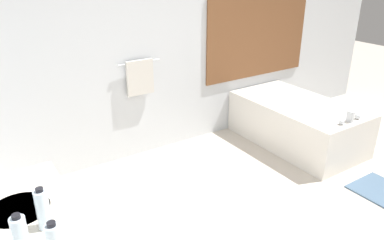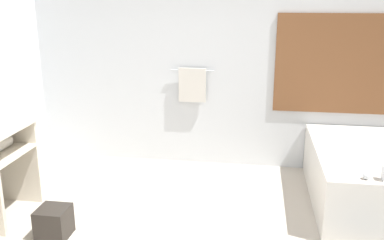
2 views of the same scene
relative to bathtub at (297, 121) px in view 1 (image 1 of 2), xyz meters
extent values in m
cube|color=silver|center=(-1.49, 0.86, 1.04)|extent=(7.40, 0.06, 2.70)
cube|color=brown|center=(0.00, 0.82, 0.95)|extent=(1.70, 0.02, 1.10)
cylinder|color=silver|center=(-1.79, 0.79, 0.84)|extent=(0.50, 0.02, 0.02)
cube|color=beige|center=(-1.79, 0.78, 0.67)|extent=(0.32, 0.04, 0.40)
cube|color=beige|center=(-3.38, -1.10, 0.56)|extent=(0.59, 1.33, 0.05)
cylinder|color=white|center=(-3.38, -0.91, 0.53)|extent=(0.35, 0.35, 0.11)
cube|color=beige|center=(-3.38, -0.46, 0.11)|extent=(0.54, 0.04, 0.84)
cylinder|color=beige|center=(-3.34, -0.77, 0.38)|extent=(0.13, 0.36, 0.13)
cube|color=silver|center=(0.00, 0.00, -0.03)|extent=(0.92, 1.64, 0.56)
ellipsoid|color=white|center=(0.00, 0.00, 0.10)|extent=(0.66, 1.18, 0.30)
cube|color=silver|center=(0.00, -0.72, 0.31)|extent=(0.04, 0.07, 0.12)
sphere|color=silver|center=(-0.14, -0.72, 0.28)|extent=(0.06, 0.06, 0.06)
sphere|color=silver|center=(0.14, -0.72, 0.28)|extent=(0.06, 0.06, 0.06)
cylinder|color=black|center=(-3.31, -1.47, 0.83)|extent=(0.04, 0.04, 0.02)
cylinder|color=silver|center=(-3.29, -1.15, 0.70)|extent=(0.07, 0.07, 0.23)
cylinder|color=black|center=(-3.29, -1.15, 0.82)|extent=(0.04, 0.04, 0.02)
cylinder|color=silver|center=(-3.43, -1.34, 0.71)|extent=(0.07, 0.07, 0.24)
cylinder|color=black|center=(-3.43, -1.34, 0.84)|extent=(0.04, 0.04, 0.02)
camera|label=1|loc=(-3.52, -2.92, 1.90)|focal=35.00mm
camera|label=2|loc=(-1.05, -4.07, 1.67)|focal=40.00mm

